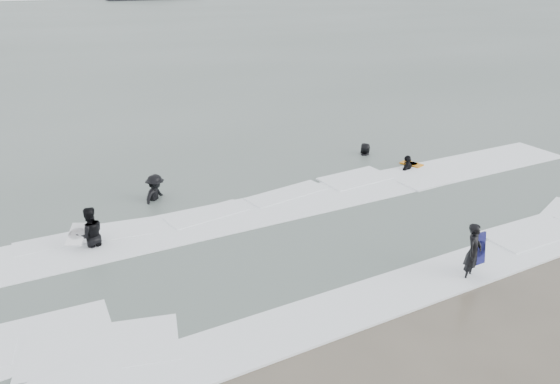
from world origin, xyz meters
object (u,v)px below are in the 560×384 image
surfer_centre (469,278)px  surfer_right_far (365,156)px  surfer_breaker (156,201)px  surfer_wading (92,247)px  surfer_right_near (407,170)px

surfer_centre → surfer_right_far: bearing=43.7°
surfer_breaker → surfer_right_far: 10.35m
surfer_centre → surfer_wading: (-9.25, 7.06, 0.00)m
surfer_right_far → surfer_wading: bearing=-19.9°
surfer_right_far → surfer_centre: bearing=35.0°
surfer_centre → surfer_breaker: 11.63m
surfer_centre → surfer_right_near: bearing=35.4°
surfer_breaker → surfer_wading: bearing=-178.3°
surfer_centre → surfer_right_far: (3.95, 10.43, 0.00)m
surfer_right_far → surfer_breaker: bearing=-30.4°
surfer_wading → surfer_right_near: bearing=178.8°
surfer_centre → surfer_right_near: size_ratio=0.95×
surfer_centre → surfer_right_near: surfer_right_near is taller
surfer_right_near → surfer_right_far: bearing=-103.4°
surfer_breaker → surfer_right_far: (10.33, 0.70, 0.00)m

